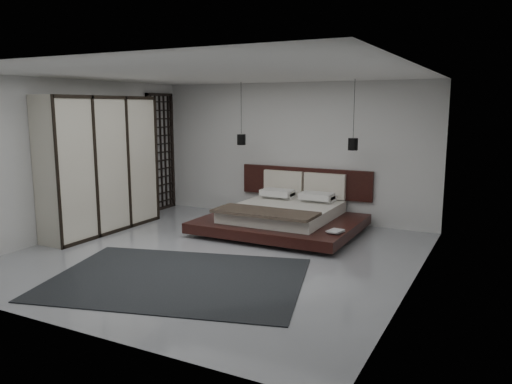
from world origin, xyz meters
The scene contains 14 objects.
floor centered at (0.00, 0.00, 0.00)m, with size 6.00×6.00×0.00m, color #919399.
ceiling centered at (0.00, 0.00, 2.80)m, with size 6.00×6.00×0.00m, color white.
wall_back centered at (0.00, 3.00, 1.40)m, with size 6.00×6.00×0.00m, color silver.
wall_front centered at (0.00, -3.00, 1.40)m, with size 6.00×6.00×0.00m, color silver.
wall_left centered at (-3.00, 0.00, 1.40)m, with size 6.00×6.00×0.00m, color silver.
wall_right centered at (3.00, 0.00, 1.40)m, with size 6.00×6.00×0.00m, color silver.
lattice_screen centered at (-2.95, 2.45, 1.30)m, with size 0.05×0.90×2.60m, color black.
bed centered at (0.32, 1.91, 0.29)m, with size 2.81×2.40×1.08m.
book_lower centered at (1.47, 1.25, 0.27)m, with size 0.20×0.26×0.02m, color #99724C.
book_upper centered at (1.45, 1.22, 0.30)m, with size 0.21×0.29×0.02m, color #99724C.
pendant_left centered at (-0.84, 2.35, 1.66)m, with size 0.17×0.17×1.25m.
pendant_right centered at (1.47, 2.35, 1.65)m, with size 0.18×0.18×1.27m.
wardrobe centered at (-2.70, 0.34, 1.25)m, with size 0.60×2.56×2.51m.
rug centered at (0.12, -1.21, 0.01)m, with size 3.38×2.41×0.01m, color black.
Camera 1 is at (4.04, -6.49, 2.33)m, focal length 35.00 mm.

